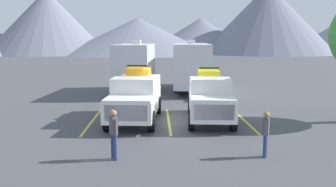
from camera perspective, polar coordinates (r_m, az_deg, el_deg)
The scene contains 11 objects.
ground_plane at distance 17.44m, azimuth 0.11°, elevation -4.39°, with size 240.00×240.00×0.00m, color #47474C.
pickup_truck_a at distance 17.36m, azimuth -5.21°, elevation -0.37°, with size 2.57×5.53×2.67m.
pickup_truck_b at distance 17.48m, azimuth 6.70°, elevation -0.45°, with size 2.46×5.45×2.54m.
lot_stripe_a at distance 17.68m, azimuth -12.09°, elevation -4.39°, with size 0.12×5.50×0.01m, color gold.
lot_stripe_b at distance 17.41m, azimuth 0.11°, elevation -4.40°, with size 0.12×5.50×0.01m, color gold.
lot_stripe_c at distance 17.93m, azimuth 12.14°, elevation -4.21°, with size 0.12×5.50×0.01m, color gold.
camper_trailer_a at distance 26.07m, azimuth -5.27°, elevation 4.50°, with size 2.86×8.00×3.87m.
camper_trailer_b at distance 27.22m, azimuth 3.75°, elevation 4.73°, with size 3.11×9.10×3.89m.
person_a at distance 11.88m, azimuth -8.71°, elevation -5.98°, with size 0.30×0.32×1.69m.
person_b at distance 12.44m, azimuth 15.42°, elevation -5.84°, with size 0.27×0.32×1.58m.
mountain_ridge at distance 95.49m, azimuth 0.42°, elevation 10.42°, with size 152.55×49.89×17.94m.
Camera 1 is at (-0.60, -16.97, 3.99)m, focal length 38.00 mm.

